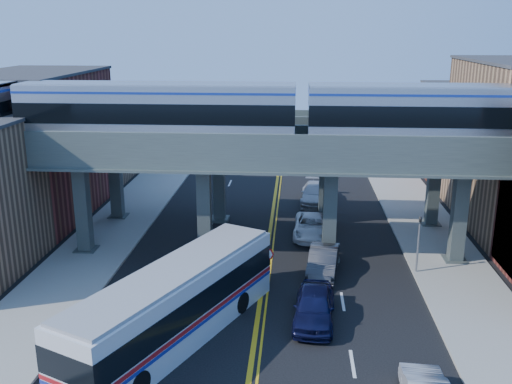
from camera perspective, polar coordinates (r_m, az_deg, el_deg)
ground at (r=30.16m, az=0.19°, el=-12.34°), size 120.00×120.00×0.00m
sidewalk_west at (r=41.36m, az=-14.97°, el=-4.68°), size 5.00×70.00×0.16m
sidewalk_east at (r=40.34m, az=17.82°, el=-5.45°), size 5.00×70.00×0.16m
building_west_b at (r=47.90m, az=-21.10°, el=4.35°), size 8.00×14.00×11.00m
building_west_c at (r=59.97m, az=-15.80°, el=5.54°), size 8.00×10.00×8.00m
building_east_c at (r=58.75m, az=20.67°, el=5.40°), size 8.00×10.00×9.00m
elevated_viaduct_near at (r=35.40m, az=1.10°, el=3.21°), size 52.00×3.60×7.40m
elevated_viaduct_far at (r=42.25m, az=1.61°, el=5.32°), size 52.00×3.60×7.40m
transit_train at (r=35.84m, az=-9.78°, el=8.01°), size 52.09×3.27×3.82m
stop_sign at (r=32.08m, az=1.10°, el=-7.04°), size 0.76×0.09×2.63m
traffic_signal at (r=35.41m, az=15.96°, el=-4.47°), size 0.15×0.18×4.10m
transit_bus at (r=27.67m, az=-8.07°, el=-11.10°), size 8.44×13.53×3.49m
car_lane_a at (r=29.46m, az=5.84°, el=-11.30°), size 2.37×5.13×1.70m
car_lane_b at (r=34.93m, az=6.73°, el=-6.88°), size 2.27×4.98×1.58m
car_lane_c at (r=40.93m, az=5.56°, el=-3.43°), size 2.68×5.38×1.46m
car_lane_d at (r=48.59m, az=5.94°, el=-0.17°), size 2.64×5.81×1.65m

